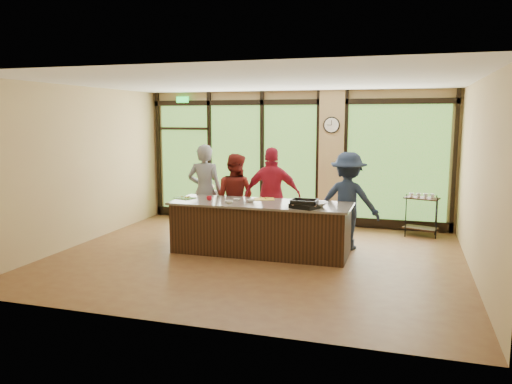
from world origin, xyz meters
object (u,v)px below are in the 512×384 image
Objects in this scene: cook_left at (205,192)px; cook_right at (348,201)px; island_base at (261,229)px; flower_stand at (209,207)px; roasting_pan at (304,206)px; bar_cart at (421,210)px.

cook_right is at bearing 171.66° from cook_left.
island_base is 1.63× the size of cook_left.
cook_right is at bearing -6.81° from flower_stand.
flower_stand is at bearing -79.52° from cook_left.
cook_right is at bearing 84.50° from roasting_pan.
bar_cart is at bearing 16.66° from flower_stand.
flower_stand is (-0.46, 1.36, -0.57)m from cook_left.
island_base is at bearing -123.37° from bar_cart.
roasting_pan is 3.20m from bar_cart.
cook_left reaches higher than roasting_pan.
roasting_pan is at bearing 145.94° from cook_left.
island_base is 2.80m from flower_stand.
bar_cart is (4.62, 0.10, 0.15)m from flower_stand.
cook_right is 2.02× the size of bar_cart.
cook_right reaches higher than bar_cart.
cook_right is at bearing 27.40° from island_base.
cook_left is 2.83m from cook_right.
island_base is at bearing -33.24° from flower_stand.
cook_left is at bearing 151.61° from island_base.
flower_stand is (-2.70, 2.43, -0.58)m from roasting_pan.
cook_right reaches higher than island_base.
cook_left is 2.49× the size of flower_stand.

